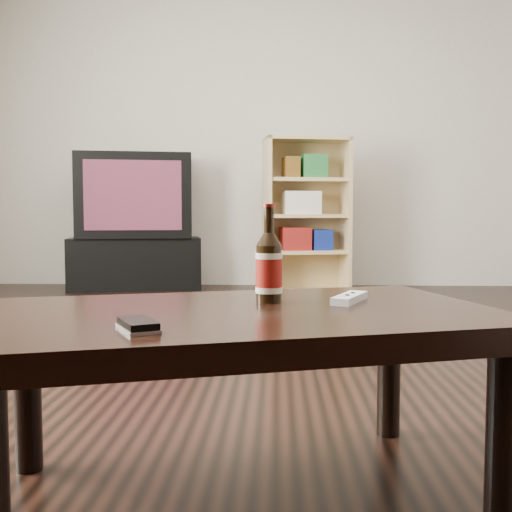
{
  "coord_description": "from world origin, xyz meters",
  "views": [
    {
      "loc": [
        0.05,
        -2.16,
        0.61
      ],
      "look_at": [
        0.0,
        -0.77,
        0.52
      ],
      "focal_mm": 42.0,
      "sensor_mm": 36.0,
      "label": 1
    }
  ],
  "objects_px": {
    "remote": "(350,298)",
    "bookshelf": "(305,213)",
    "tv_stand": "(136,263)",
    "coffee_table": "(243,334)",
    "beer_bottle": "(269,268)",
    "phone": "(138,325)",
    "tv": "(135,196)"
  },
  "relations": [
    {
      "from": "coffee_table",
      "to": "phone",
      "type": "distance_m",
      "value": 0.3
    },
    {
      "from": "bookshelf",
      "to": "beer_bottle",
      "type": "relative_size",
      "value": 5.23
    },
    {
      "from": "tv_stand",
      "to": "coffee_table",
      "type": "distance_m",
      "value": 3.79
    },
    {
      "from": "tv_stand",
      "to": "coffee_table",
      "type": "relative_size",
      "value": 0.86
    },
    {
      "from": "coffee_table",
      "to": "phone",
      "type": "xyz_separation_m",
      "value": [
        -0.17,
        -0.23,
        0.06
      ]
    },
    {
      "from": "bookshelf",
      "to": "tv_stand",
      "type": "bearing_deg",
      "value": 160.24
    },
    {
      "from": "tv_stand",
      "to": "phone",
      "type": "xyz_separation_m",
      "value": [
        0.93,
        -3.86,
        0.21
      ]
    },
    {
      "from": "tv_stand",
      "to": "coffee_table",
      "type": "xyz_separation_m",
      "value": [
        1.1,
        -3.63,
        0.14
      ]
    },
    {
      "from": "tv_stand",
      "to": "remote",
      "type": "height_order",
      "value": "remote"
    },
    {
      "from": "coffee_table",
      "to": "tv_stand",
      "type": "bearing_deg",
      "value": 106.91
    },
    {
      "from": "tv_stand",
      "to": "bookshelf",
      "type": "distance_m",
      "value": 1.47
    },
    {
      "from": "tv",
      "to": "remote",
      "type": "distance_m",
      "value": 3.77
    },
    {
      "from": "coffee_table",
      "to": "remote",
      "type": "xyz_separation_m",
      "value": [
        0.24,
        0.12,
        0.06
      ]
    },
    {
      "from": "bookshelf",
      "to": "phone",
      "type": "xyz_separation_m",
      "value": [
        -0.46,
        -3.62,
        -0.21
      ]
    },
    {
      "from": "beer_bottle",
      "to": "coffee_table",
      "type": "bearing_deg",
      "value": -116.23
    },
    {
      "from": "beer_bottle",
      "to": "remote",
      "type": "height_order",
      "value": "beer_bottle"
    },
    {
      "from": "bookshelf",
      "to": "remote",
      "type": "distance_m",
      "value": 3.27
    },
    {
      "from": "tv",
      "to": "tv_stand",
      "type": "bearing_deg",
      "value": 90.0
    },
    {
      "from": "remote",
      "to": "bookshelf",
      "type": "bearing_deg",
      "value": 113.14
    },
    {
      "from": "coffee_table",
      "to": "beer_bottle",
      "type": "relative_size",
      "value": 5.33
    },
    {
      "from": "bookshelf",
      "to": "coffee_table",
      "type": "distance_m",
      "value": 3.41
    },
    {
      "from": "tv_stand",
      "to": "beer_bottle",
      "type": "height_order",
      "value": "beer_bottle"
    },
    {
      "from": "phone",
      "to": "remote",
      "type": "distance_m",
      "value": 0.55
    },
    {
      "from": "tv_stand",
      "to": "phone",
      "type": "distance_m",
      "value": 3.98
    },
    {
      "from": "coffee_table",
      "to": "remote",
      "type": "relative_size",
      "value": 7.59
    },
    {
      "from": "tv",
      "to": "remote",
      "type": "height_order",
      "value": "tv"
    },
    {
      "from": "beer_bottle",
      "to": "remote",
      "type": "xyz_separation_m",
      "value": [
        0.19,
        0.01,
        -0.07
      ]
    },
    {
      "from": "bookshelf",
      "to": "beer_bottle",
      "type": "height_order",
      "value": "bookshelf"
    },
    {
      "from": "bookshelf",
      "to": "coffee_table",
      "type": "xyz_separation_m",
      "value": [
        -0.29,
        -3.39,
        -0.27
      ]
    },
    {
      "from": "beer_bottle",
      "to": "tv_stand",
      "type": "bearing_deg",
      "value": 108.23
    },
    {
      "from": "tv",
      "to": "bookshelf",
      "type": "height_order",
      "value": "bookshelf"
    },
    {
      "from": "tv",
      "to": "remote",
      "type": "xyz_separation_m",
      "value": [
        1.35,
        -3.5,
        -0.34
      ]
    }
  ]
}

